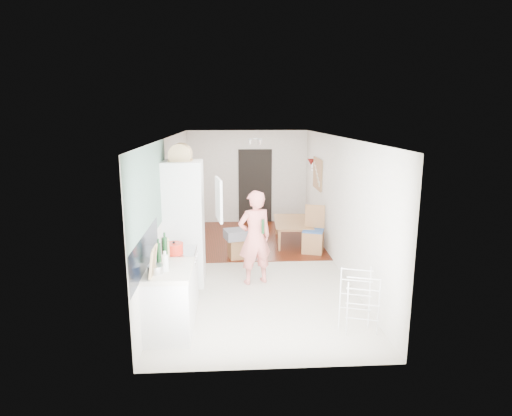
{
  "coord_description": "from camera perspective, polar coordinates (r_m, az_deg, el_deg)",
  "views": [
    {
      "loc": [
        -0.46,
        -7.96,
        2.91
      ],
      "look_at": [
        0.03,
        0.2,
        1.12
      ],
      "focal_mm": 30.0,
      "sensor_mm": 36.0,
      "label": 1
    }
  ],
  "objects": [
    {
      "name": "pepper_mill_front",
      "position": [
        6.3,
        -12.22,
        -5.27
      ],
      "size": [
        0.07,
        0.07,
        0.22
      ],
      "primitive_type": "cylinder",
      "rotation": [
        0.0,
        0.0,
        0.12
      ],
      "color": "tan",
      "rests_on": "worktop"
    },
    {
      "name": "sage_wall_panel",
      "position": [
        6.15,
        -13.96,
        2.1
      ],
      "size": [
        0.02,
        3.0,
        1.3
      ],
      "primitive_type": "cube",
      "color": "slate",
      "rests_on": "room_shell"
    },
    {
      "name": "bottle_c",
      "position": [
        5.7,
        -12.03,
        -7.19
      ],
      "size": [
        0.1,
        0.1,
        0.22
      ],
      "primitive_type": "cylinder",
      "rotation": [
        0.0,
        0.0,
        0.16
      ],
      "color": "silver",
      "rests_on": "worktop"
    },
    {
      "name": "stool",
      "position": [
        8.84,
        -2.57,
        -5.41
      ],
      "size": [
        0.4,
        0.4,
        0.43
      ],
      "primitive_type": null,
      "rotation": [
        0.0,
        0.0,
        0.26
      ],
      "color": "#A46F40",
      "rests_on": "floor"
    },
    {
      "name": "fridge_door",
      "position": [
        7.01,
        -4.99,
        1.15
      ],
      "size": [
        0.14,
        0.56,
        0.7
      ],
      "primitive_type": "cube",
      "rotation": [
        0.0,
        0.0,
        -1.4
      ],
      "color": "silver",
      "rests_on": "room_shell"
    },
    {
      "name": "pinboard",
      "position": [
        10.16,
        8.23,
        4.55
      ],
      "size": [
        0.03,
        0.9,
        0.7
      ],
      "primitive_type": "cube",
      "color": "tan",
      "rests_on": "room_shell"
    },
    {
      "name": "chopping_boards",
      "position": [
        5.53,
        -13.57,
        -6.97
      ],
      "size": [
        0.06,
        0.28,
        0.38
      ],
      "primitive_type": null,
      "rotation": [
        0.0,
        0.0,
        -0.07
      ],
      "color": "tan",
      "rests_on": "worktop"
    },
    {
      "name": "grey_drape",
      "position": [
        8.72,
        -2.72,
        -3.54
      ],
      "size": [
        0.53,
        0.53,
        0.19
      ],
      "primitive_type": "cube",
      "rotation": [
        0.0,
        0.0,
        0.28
      ],
      "color": "slate",
      "rests_on": "stool"
    },
    {
      "name": "bottle_b",
      "position": [
        6.17,
        -12.04,
        -5.24
      ],
      "size": [
        0.08,
        0.08,
        0.3
      ],
      "primitive_type": "cylinder",
      "rotation": [
        0.0,
        0.0,
        0.18
      ],
      "color": "#173D1C",
      "rests_on": "worktop"
    },
    {
      "name": "dining_chair",
      "position": [
        9.19,
        7.65,
        -2.92
      ],
      "size": [
        0.54,
        0.54,
        1.01
      ],
      "primitive_type": null,
      "rotation": [
        0.0,
        0.0,
        -0.32
      ],
      "color": "#A46F40",
      "rests_on": "floor"
    },
    {
      "name": "fridge_housing",
      "position": [
        7.45,
        -9.56,
        -2.05
      ],
      "size": [
        0.66,
        0.66,
        2.15
      ],
      "primitive_type": "cube",
      "color": "silver",
      "rests_on": "room_shell"
    },
    {
      "name": "steel_pan",
      "position": [
        5.67,
        -13.24,
        -7.95
      ],
      "size": [
        0.25,
        0.25,
        0.1
      ],
      "primitive_type": "cylinder",
      "rotation": [
        0.0,
        0.0,
        -0.24
      ],
      "color": "#B4B4B7",
      "rests_on": "worktop"
    },
    {
      "name": "bread_bin",
      "position": [
        7.31,
        -10.04,
        7.04
      ],
      "size": [
        0.46,
        0.45,
        0.21
      ],
      "primitive_type": null,
      "rotation": [
        0.0,
        0.0,
        -0.21
      ],
      "color": "tan",
      "rests_on": "fridge_housing"
    },
    {
      "name": "pepper_mill_back",
      "position": [
        6.24,
        -11.72,
        -5.41
      ],
      "size": [
        0.06,
        0.06,
        0.22
      ],
      "primitive_type": "cylinder",
      "rotation": [
        0.0,
        0.0,
        0.01
      ],
      "color": "tan",
      "rests_on": "worktop"
    },
    {
      "name": "dining_table",
      "position": [
        9.93,
        5.03,
        -3.39
      ],
      "size": [
        0.77,
        1.29,
        0.44
      ],
      "primitive_type": "imported",
      "rotation": [
        0.0,
        0.0,
        1.51
      ],
      "color": "#A46F40",
      "rests_on": "floor"
    },
    {
      "name": "fridge_interior",
      "position": [
        7.32,
        -7.28,
        1.57
      ],
      "size": [
        0.02,
        0.52,
        0.66
      ],
      "primitive_type": "cube",
      "color": "white",
      "rests_on": "room_shell"
    },
    {
      "name": "red_casserole",
      "position": [
        6.36,
        -10.88,
        -5.33
      ],
      "size": [
        0.3,
        0.3,
        0.16
      ],
      "primitive_type": "cylinder",
      "rotation": [
        0.0,
        0.0,
        0.09
      ],
      "color": "red",
      "rests_on": "cooker_top"
    },
    {
      "name": "pinboard_frame",
      "position": [
        10.15,
        8.14,
        4.55
      ],
      "size": [
        0.0,
        0.94,
        0.74
      ],
      "primitive_type": "cube",
      "color": "#A46F40",
      "rests_on": "room_shell"
    },
    {
      "name": "base_cabinet",
      "position": [
        6.01,
        -11.42,
        -12.27
      ],
      "size": [
        0.6,
        0.9,
        0.86
      ],
      "primitive_type": "cube",
      "color": "silver",
      "rests_on": "room_shell"
    },
    {
      "name": "range_cooker",
      "position": [
        6.68,
        -10.54,
        -9.52
      ],
      "size": [
        0.6,
        0.6,
        0.88
      ],
      "primitive_type": "cube",
      "color": "silver",
      "rests_on": "room_shell"
    },
    {
      "name": "wall_sconce",
      "position": [
        10.76,
        7.36,
        6.08
      ],
      "size": [
        0.18,
        0.18,
        0.16
      ],
      "primitive_type": "cone",
      "color": "maroon",
      "rests_on": "room_shell"
    },
    {
      "name": "bottle_a",
      "position": [
        6.03,
        -12.85,
        -5.85
      ],
      "size": [
        0.08,
        0.08,
        0.27
      ],
      "primitive_type": "cylinder",
      "rotation": [
        0.0,
        0.0,
        0.32
      ],
      "color": "#173D1C",
      "rests_on": "worktop"
    },
    {
      "name": "floor",
      "position": [
        8.48,
        -0.11,
        -7.68
      ],
      "size": [
        3.2,
        7.0,
        0.01
      ],
      "primitive_type": "cube",
      "color": "#B8AB9D",
      "rests_on": "ground"
    },
    {
      "name": "held_bottle",
      "position": [
        7.23,
        0.93,
        -2.48
      ],
      "size": [
        0.05,
        0.05,
        0.25
      ],
      "primitive_type": "cylinder",
      "color": "#173D1C",
      "rests_on": "person"
    },
    {
      "name": "wood_floor_overlay",
      "position": [
        10.24,
        -0.71,
        -4.11
      ],
      "size": [
        3.2,
        3.3,
        0.01
      ],
      "primitive_type": "cube",
      "color": "#621A0E",
      "rests_on": "room_shell"
    },
    {
      "name": "tile_splashback",
      "position": [
        5.79,
        -14.52,
        -5.71
      ],
      "size": [
        0.02,
        1.9,
        0.5
      ],
      "primitive_type": "cube",
      "color": "black",
      "rests_on": "room_shell"
    },
    {
      "name": "person",
      "position": [
        7.37,
        -0.17,
        -2.84
      ],
      "size": [
        0.82,
        0.67,
        1.95
      ],
      "primitive_type": "imported",
      "rotation": [
        0.0,
        0.0,
        3.46
      ],
      "color": "#E87970",
      "rests_on": "floor"
    },
    {
      "name": "room_shell",
      "position": [
        8.14,
        -0.11,
        0.61
      ],
      "size": [
        3.2,
        7.0,
        2.5
      ],
      "primitive_type": null,
      "color": "silver",
      "rests_on": "ground"
    },
    {
      "name": "doorway_recess",
      "position": [
        11.61,
        -0.12,
        2.91
      ],
      "size": [
        0.9,
        0.04,
        2.0
      ],
      "primitive_type": "cube",
      "color": "black",
      "rests_on": "room_shell"
    },
    {
      "name": "cooker_top",
      "position": [
        6.53,
        -10.7,
        -5.77
      ],
      "size": [
        0.6,
        0.6,
        0.04
      ],
      "primitive_type": "cube",
      "color": "#B4B4B7",
      "rests_on": "room_shell"
    },
    {
      "name": "drying_rack",
      "position": [
        6.07,
        13.55,
        -12.14
      ],
      "size": [
        0.54,
        0.51,
        0.85
      ],
      "primitive_type": null,
      "rotation": [
        0.0,
        0.0,
        -0.31
      ],
      "color": "silver",
      "rests_on": "floor"
    },
    {
      "name": "worktop",
      "position": [
        5.83,
        -11.61,
        -8.15
      ],
      "size": [
        0.62,
        0.92,
        0.06
      ],
      "primitive_type": "cube",
      "color": "#F0E6CB",
      "rests_on": "room_shell"
    }
  ]
}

